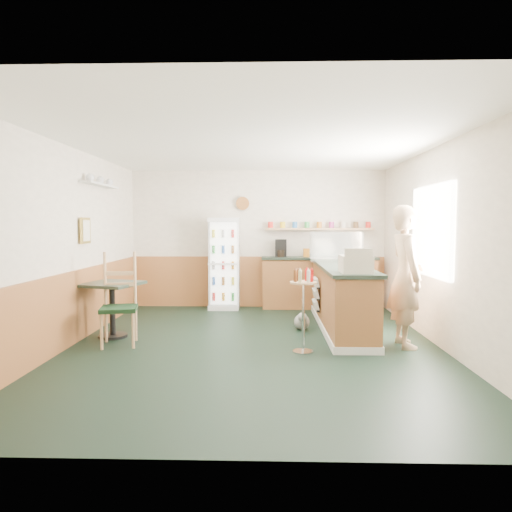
{
  "coord_description": "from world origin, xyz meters",
  "views": [
    {
      "loc": [
        0.22,
        -6.06,
        1.64
      ],
      "look_at": [
        0.03,
        0.6,
        1.18
      ],
      "focal_mm": 32.0,
      "sensor_mm": 36.0,
      "label": 1
    }
  ],
  "objects_px": {
    "display_case": "(336,247)",
    "cafe_chair": "(121,296)",
    "shopkeeper": "(406,276)",
    "cash_register": "(356,264)",
    "condiment_stand": "(303,299)",
    "cafe_table": "(112,299)",
    "drinks_fridge": "(224,263)"
  },
  "relations": [
    {
      "from": "display_case",
      "to": "cafe_chair",
      "type": "height_order",
      "value": "display_case"
    },
    {
      "from": "display_case",
      "to": "shopkeeper",
      "type": "distance_m",
      "value": 1.82
    },
    {
      "from": "shopkeeper",
      "to": "cafe_chair",
      "type": "distance_m",
      "value": 3.87
    },
    {
      "from": "cash_register",
      "to": "condiment_stand",
      "type": "height_order",
      "value": "cash_register"
    },
    {
      "from": "shopkeeper",
      "to": "condiment_stand",
      "type": "relative_size",
      "value": 1.78
    },
    {
      "from": "cash_register",
      "to": "cafe_chair",
      "type": "distance_m",
      "value": 3.2
    },
    {
      "from": "shopkeeper",
      "to": "cafe_table",
      "type": "xyz_separation_m",
      "value": [
        -4.1,
        0.37,
        -0.38
      ]
    },
    {
      "from": "condiment_stand",
      "to": "cafe_chair",
      "type": "distance_m",
      "value": 2.5
    },
    {
      "from": "shopkeeper",
      "to": "condiment_stand",
      "type": "distance_m",
      "value": 1.46
    },
    {
      "from": "shopkeeper",
      "to": "cafe_chair",
      "type": "height_order",
      "value": "shopkeeper"
    },
    {
      "from": "drinks_fridge",
      "to": "cafe_table",
      "type": "height_order",
      "value": "drinks_fridge"
    },
    {
      "from": "cash_register",
      "to": "cafe_table",
      "type": "height_order",
      "value": "cash_register"
    },
    {
      "from": "cash_register",
      "to": "cafe_table",
      "type": "xyz_separation_m",
      "value": [
        -3.4,
        0.52,
        -0.56
      ]
    },
    {
      "from": "condiment_stand",
      "to": "cafe_table",
      "type": "relative_size",
      "value": 1.18
    },
    {
      "from": "cafe_chair",
      "to": "shopkeeper",
      "type": "bearing_deg",
      "value": -12.26
    },
    {
      "from": "drinks_fridge",
      "to": "condiment_stand",
      "type": "distance_m",
      "value": 3.3
    },
    {
      "from": "drinks_fridge",
      "to": "condiment_stand",
      "type": "bearing_deg",
      "value": -66.68
    },
    {
      "from": "display_case",
      "to": "cash_register",
      "type": "bearing_deg",
      "value": -90.0
    },
    {
      "from": "cafe_chair",
      "to": "condiment_stand",
      "type": "bearing_deg",
      "value": -20.33
    },
    {
      "from": "cash_register",
      "to": "cafe_table",
      "type": "distance_m",
      "value": 3.48
    },
    {
      "from": "drinks_fridge",
      "to": "cash_register",
      "type": "height_order",
      "value": "drinks_fridge"
    },
    {
      "from": "condiment_stand",
      "to": "cafe_chair",
      "type": "height_order",
      "value": "cafe_chair"
    },
    {
      "from": "display_case",
      "to": "cafe_table",
      "type": "distance_m",
      "value": 3.7
    },
    {
      "from": "drinks_fridge",
      "to": "cafe_table",
      "type": "xyz_separation_m",
      "value": [
        -1.4,
        -2.32,
        -0.32
      ]
    },
    {
      "from": "shopkeeper",
      "to": "drinks_fridge",
      "type": "bearing_deg",
      "value": 42.81
    },
    {
      "from": "cash_register",
      "to": "shopkeeper",
      "type": "xyz_separation_m",
      "value": [
        0.7,
        0.15,
        -0.18
      ]
    },
    {
      "from": "cafe_table",
      "to": "cafe_chair",
      "type": "bearing_deg",
      "value": -54.1
    },
    {
      "from": "shopkeeper",
      "to": "cafe_chair",
      "type": "bearing_deg",
      "value": 87.13
    },
    {
      "from": "condiment_stand",
      "to": "cafe_table",
      "type": "height_order",
      "value": "condiment_stand"
    },
    {
      "from": "drinks_fridge",
      "to": "display_case",
      "type": "relative_size",
      "value": 2.02
    },
    {
      "from": "cash_register",
      "to": "cafe_chair",
      "type": "relative_size",
      "value": 0.33
    },
    {
      "from": "cafe_chair",
      "to": "drinks_fridge",
      "type": "bearing_deg",
      "value": 54.65
    }
  ]
}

